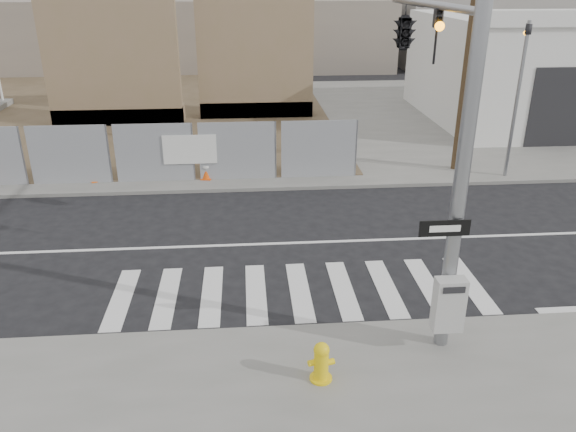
{
  "coord_description": "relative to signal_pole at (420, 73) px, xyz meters",
  "views": [
    {
      "loc": [
        -1.15,
        -13.52,
        6.64
      ],
      "look_at": [
        -0.18,
        -1.39,
        1.4
      ],
      "focal_mm": 35.0,
      "sensor_mm": 36.0,
      "label": 1
    }
  ],
  "objects": [
    {
      "name": "sidewalk_far",
      "position": [
        -2.49,
        16.05,
        -4.72
      ],
      "size": [
        50.0,
        20.0,
        0.12
      ],
      "primitive_type": "cube",
      "color": "slate",
      "rests_on": "ground"
    },
    {
      "name": "far_signal_pole",
      "position": [
        5.51,
        6.65,
        -1.3
      ],
      "size": [
        0.16,
        0.2,
        5.6
      ],
      "color": "gray",
      "rests_on": "sidewalk_far"
    },
    {
      "name": "signal_pole",
      "position": [
        0.0,
        0.0,
        0.0
      ],
      "size": [
        0.96,
        5.87,
        7.0
      ],
      "color": "gray",
      "rests_on": "sidewalk_near"
    },
    {
      "name": "ground",
      "position": [
        -2.49,
        2.05,
        -4.78
      ],
      "size": [
        100.0,
        100.0,
        0.0
      ],
      "primitive_type": "plane",
      "color": "black",
      "rests_on": "ground"
    },
    {
      "name": "concrete_wall_right",
      "position": [
        -2.99,
        16.13,
        -1.4
      ],
      "size": [
        5.5,
        1.3,
        8.0
      ],
      "color": "#7C694A",
      "rests_on": "sidewalk_far"
    },
    {
      "name": "auto_shop",
      "position": [
        11.5,
        15.01,
        -2.25
      ],
      "size": [
        12.0,
        10.2,
        5.95
      ],
      "color": "silver",
      "rests_on": "sidewalk_far"
    },
    {
      "name": "traffic_cone_c",
      "position": [
        -8.76,
        7.19,
        -4.31
      ],
      "size": [
        0.48,
        0.48,
        0.72
      ],
      "rotation": [
        0.0,
        0.0,
        0.37
      ],
      "color": "#E8590C",
      "rests_on": "sidewalk_far"
    },
    {
      "name": "utility_pole_right",
      "position": [
        4.01,
        7.55,
        0.42
      ],
      "size": [
        1.6,
        0.28,
        10.0
      ],
      "color": "#463721",
      "rests_on": "sidewalk_far"
    },
    {
      "name": "traffic_cone_d",
      "position": [
        -5.0,
        7.12,
        -4.32
      ],
      "size": [
        0.42,
        0.42,
        0.7
      ],
      "rotation": [
        0.0,
        0.0,
        -0.17
      ],
      "color": "#E64C0C",
      "rests_on": "sidewalk_far"
    },
    {
      "name": "fire_hydrant",
      "position": [
        -2.44,
        -3.64,
        -4.29
      ],
      "size": [
        0.5,
        0.5,
        0.75
      ],
      "rotation": [
        0.0,
        0.0,
        0.3
      ],
      "color": "yellow",
      "rests_on": "sidewalk_near"
    },
    {
      "name": "concrete_wall_left",
      "position": [
        -9.49,
        15.13,
        -1.4
      ],
      "size": [
        6.0,
        1.3,
        8.0
      ],
      "color": "#7C694A",
      "rests_on": "sidewalk_far"
    }
  ]
}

